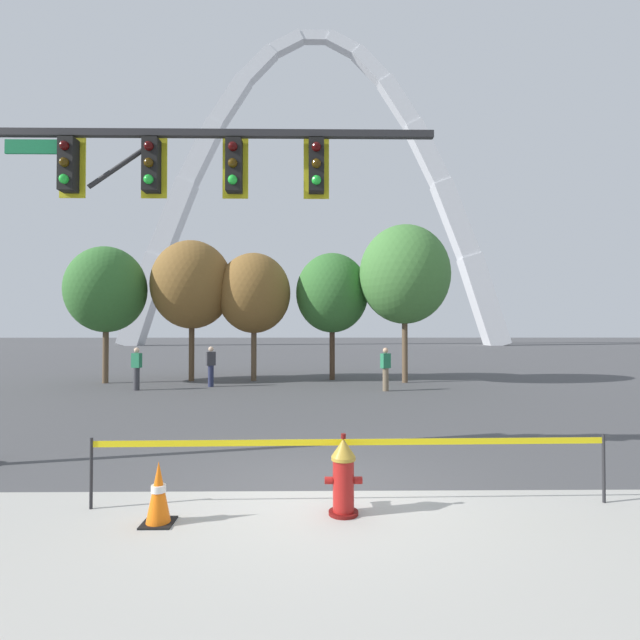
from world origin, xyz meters
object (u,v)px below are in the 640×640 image
at_px(fire_hydrant, 343,476).
at_px(pedestrian_standing_center, 137,368).
at_px(traffic_cone_by_hydrant, 158,493).
at_px(pedestrian_walking_right, 211,366).
at_px(monument_arch, 315,205).
at_px(traffic_signal_gantry, 126,203).
at_px(pedestrian_walking_left, 386,369).

bearing_deg(fire_hydrant, pedestrian_standing_center, 120.81).
height_order(fire_hydrant, traffic_cone_by_hydrant, fire_hydrant).
xyz_separation_m(traffic_cone_by_hydrant, pedestrian_walking_right, (-2.28, 12.99, 0.46)).
distance_m(monument_arch, pedestrian_walking_right, 50.83).
xyz_separation_m(pedestrian_standing_center, pedestrian_walking_right, (2.54, 1.03, 0.00)).
height_order(traffic_signal_gantry, pedestrian_walking_left, traffic_signal_gantry).
distance_m(traffic_cone_by_hydrant, traffic_signal_gantry, 4.89).
height_order(monument_arch, pedestrian_walking_right, monument_arch).
height_order(pedestrian_standing_center, pedestrian_walking_right, same).
xyz_separation_m(fire_hydrant, traffic_cone_by_hydrant, (-2.17, -0.25, -0.11)).
height_order(traffic_cone_by_hydrant, monument_arch, monument_arch).
bearing_deg(pedestrian_standing_center, traffic_cone_by_hydrant, -68.08).
distance_m(fire_hydrant, pedestrian_walking_left, 11.61).
xyz_separation_m(fire_hydrant, pedestrian_standing_center, (-6.98, 11.71, 0.35)).
relative_size(monument_arch, pedestrian_standing_center, 34.37).
height_order(fire_hydrant, monument_arch, monument_arch).
bearing_deg(pedestrian_walking_right, traffic_cone_by_hydrant, -80.06).
relative_size(monument_arch, pedestrian_walking_left, 34.37).
xyz_separation_m(traffic_cone_by_hydrant, pedestrian_standing_center, (-4.81, 11.96, 0.46)).
relative_size(pedestrian_standing_center, pedestrian_walking_right, 1.00).
distance_m(pedestrian_standing_center, pedestrian_walking_right, 2.74).
xyz_separation_m(traffic_signal_gantry, monument_arch, (3.23, 57.56, 15.43)).
relative_size(traffic_cone_by_hydrant, pedestrian_standing_center, 0.46).
height_order(fire_hydrant, pedestrian_standing_center, pedestrian_standing_center).
height_order(traffic_cone_by_hydrant, pedestrian_walking_left, pedestrian_walking_left).
relative_size(pedestrian_walking_left, pedestrian_standing_center, 1.00).
height_order(traffic_cone_by_hydrant, traffic_signal_gantry, traffic_signal_gantry).
bearing_deg(pedestrian_walking_left, fire_hydrant, -101.28).
relative_size(fire_hydrant, traffic_signal_gantry, 0.13).
bearing_deg(traffic_signal_gantry, fire_hydrant, -31.14).
bearing_deg(pedestrian_walking_left, pedestrian_standing_center, 177.98).
bearing_deg(pedestrian_standing_center, monument_arch, 82.08).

